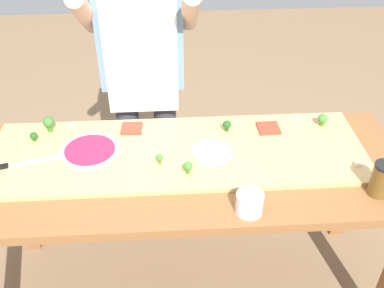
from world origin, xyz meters
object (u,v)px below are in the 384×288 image
broccoli_floret_front_left (227,125)px  cook_center (142,64)px  cheese_crumble_b (72,124)px  cheese_crumble_c (358,165)px  broccoli_floret_back_left (323,119)px  broccoli_floret_front_mid (188,167)px  broccoli_floret_front_right (34,136)px  broccoli_floret_center_left (160,158)px  flour_cup (249,204)px  sauce_jar (381,179)px  pizza_whole_white_garlic (212,152)px  prep_table (190,184)px  cheese_crumble_a (298,117)px  pizza_slice_far_right (132,128)px  broccoli_floret_back_right (49,123)px  pizza_whole_beet_magenta (90,151)px  chefs_knife (9,166)px  pizza_slice_near_right (268,128)px

broccoli_floret_front_left → cook_center: bearing=139.6°
cheese_crumble_b → cheese_crumble_c: (1.23, -0.38, 0.00)m
broccoli_floret_back_left → cook_center: cook_center is taller
broccoli_floret_front_left → broccoli_floret_back_left: 0.45m
broccoli_floret_front_mid → broccoli_floret_front_right: (-0.67, 0.27, -0.01)m
broccoli_floret_center_left → flour_cup: bearing=-40.1°
broccoli_floret_front_right → sauce_jar: 1.47m
pizza_whole_white_garlic → broccoli_floret_back_left: bearing=18.6°
broccoli_floret_front_mid → cheese_crumble_c: 0.71m
prep_table → cheese_crumble_a: (0.53, 0.30, 0.13)m
prep_table → cheese_crumble_b: 0.63m
prep_table → sauce_jar: sauce_jar is taller
sauce_jar → cheese_crumble_c: bearing=101.9°
pizza_slice_far_right → cheese_crumble_a: (0.79, 0.04, 0.00)m
broccoli_floret_back_right → cheese_crumble_a: bearing=1.5°
broccoli_floret_front_right → cheese_crumble_a: 1.23m
flour_cup → sauce_jar: sauce_jar is taller
cheese_crumble_a → flour_cup: bearing=-119.7°
pizza_whole_beet_magenta → broccoli_floret_center_left: 0.32m
cheese_crumble_b → sauce_jar: sauce_jar is taller
prep_table → flour_cup: bearing=-54.4°
broccoli_floret_front_left → sauce_jar: 0.69m
flour_cup → sauce_jar: (0.52, 0.06, 0.04)m
chefs_knife → broccoli_floret_back_right: (0.12, 0.25, 0.04)m
pizza_whole_beet_magenta → flour_cup: flour_cup is taller
broccoli_floret_front_left → cheese_crumble_a: bearing=12.9°
broccoli_floret_front_left → pizza_whole_beet_magenta: bearing=-168.7°
broccoli_floret_front_right → cheese_crumble_b: size_ratio=2.88×
pizza_slice_far_right → broccoli_floret_front_mid: size_ratio=1.70×
pizza_slice_far_right → flour_cup: (0.46, -0.54, 0.01)m
pizza_whole_white_garlic → broccoli_floret_center_left: broccoli_floret_center_left is taller
pizza_whole_white_garlic → broccoli_floret_front_right: size_ratio=4.23×
prep_table → broccoli_floret_front_right: 0.73m
pizza_whole_white_garlic → pizza_slice_near_right: size_ratio=1.91×
pizza_whole_beet_magenta → broccoli_floret_back_left: broccoli_floret_back_left is taller
pizza_slice_near_right → flour_cup: flour_cup is taller
pizza_slice_near_right → cheese_crumble_c: 0.43m
pizza_whole_beet_magenta → pizza_slice_near_right: size_ratio=2.68×
broccoli_floret_front_mid → broccoli_floret_back_right: 0.70m
pizza_whole_white_garlic → broccoli_floret_back_left: size_ratio=3.05×
prep_table → cheese_crumble_b: cheese_crumble_b is taller
broccoli_floret_back_right → broccoli_floret_center_left: bearing=-28.3°
prep_table → pizza_whole_white_garlic: 0.17m
broccoli_floret_front_mid → broccoli_floret_center_left: bearing=149.1°
cheese_crumble_a → broccoli_floret_front_right: bearing=-175.2°
chefs_knife → sauce_jar: size_ratio=2.17×
pizza_slice_far_right → broccoli_floret_front_right: size_ratio=2.15×
pizza_whole_beet_magenta → broccoli_floret_front_mid: size_ratio=4.72×
broccoli_floret_back_right → cheese_crumble_c: broccoli_floret_back_right is taller
broccoli_floret_center_left → broccoli_floret_front_right: bearing=160.4°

